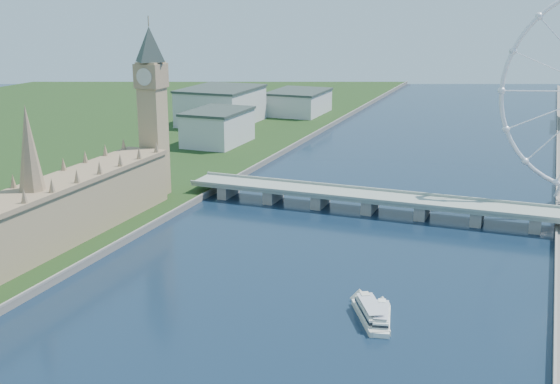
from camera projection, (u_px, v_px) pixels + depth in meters
The scene contains 6 objects.
parliament_range at pixel (36, 221), 327.10m from camera, with size 24.00×200.00×70.00m.
big_ben at pixel (152, 90), 411.37m from camera, with size 20.02×20.02×110.00m.
westminster_bridge at pixel (370, 200), 403.03m from camera, with size 220.00×22.00×9.50m.
city_skyline at pixel (485, 117), 620.68m from camera, with size 505.00×280.00×32.00m.
tour_boat_near at pixel (370, 320), 268.29m from camera, with size 8.31×32.38×7.18m, color beige, non-canonical shape.
tour_boat_far at pixel (381, 323), 265.47m from camera, with size 7.16×28.10×6.19m, color white, non-canonical shape.
Camera 1 is at (90.13, -80.01, 118.98)m, focal length 45.00 mm.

